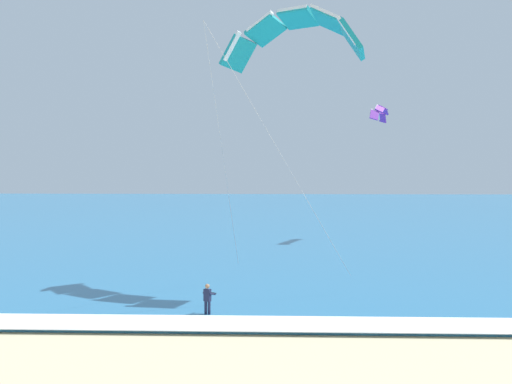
{
  "coord_description": "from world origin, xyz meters",
  "views": [
    {
      "loc": [
        -1.86,
        -15.01,
        7.52
      ],
      "look_at": [
        -2.88,
        14.73,
        6.13
      ],
      "focal_mm": 41.43,
      "sensor_mm": 36.0,
      "label": 1
    }
  ],
  "objects_px": {
    "kitesurfer": "(208,299)",
    "kite_distant": "(380,112)",
    "kite_primary": "(294,32)",
    "surfboard": "(207,318)"
  },
  "relations": [
    {
      "from": "kitesurfer",
      "to": "kite_distant",
      "type": "distance_m",
      "value": 34.45
    },
    {
      "from": "kite_distant",
      "to": "kitesurfer",
      "type": "bearing_deg",
      "value": -114.55
    },
    {
      "from": "kite_distant",
      "to": "kite_primary",
      "type": "bearing_deg",
      "value": -112.24
    },
    {
      "from": "kitesurfer",
      "to": "kite_primary",
      "type": "distance_m",
      "value": 16.84
    },
    {
      "from": "kitesurfer",
      "to": "kite_primary",
      "type": "bearing_deg",
      "value": 58.99
    },
    {
      "from": "surfboard",
      "to": "kite_distant",
      "type": "bearing_deg",
      "value": 65.45
    },
    {
      "from": "surfboard",
      "to": "kitesurfer",
      "type": "distance_m",
      "value": 0.91
    },
    {
      "from": "surfboard",
      "to": "kite_primary",
      "type": "xyz_separation_m",
      "value": [
        4.42,
        7.36,
        15.41
      ]
    },
    {
      "from": "surfboard",
      "to": "kite_distant",
      "type": "distance_m",
      "value": 34.79
    },
    {
      "from": "kite_primary",
      "to": "kite_distant",
      "type": "bearing_deg",
      "value": 67.76
    }
  ]
}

